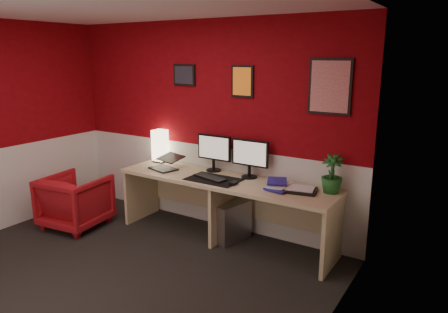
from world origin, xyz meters
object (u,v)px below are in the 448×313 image
(monitor_left, at_px, (214,147))
(monitor_right, at_px, (250,153))
(zen_tray, at_px, (299,190))
(pc_tower, at_px, (232,222))
(armchair, at_px, (76,201))
(desk, at_px, (224,210))
(potted_plant, at_px, (332,174))
(shoji_lamp, at_px, (160,147))
(laptop, at_px, (163,161))

(monitor_left, bearing_deg, monitor_right, -2.56)
(monitor_right, xyz_separation_m, zen_tray, (0.67, -0.17, -0.28))
(pc_tower, bearing_deg, armchair, -147.60)
(monitor_right, height_order, zen_tray, monitor_right)
(desk, height_order, monitor_left, monitor_left)
(monitor_right, relative_size, armchair, 0.81)
(zen_tray, relative_size, potted_plant, 0.90)
(shoji_lamp, distance_m, monitor_right, 1.34)
(laptop, relative_size, pc_tower, 0.73)
(shoji_lamp, height_order, monitor_left, monitor_left)
(shoji_lamp, relative_size, monitor_left, 0.69)
(desk, relative_size, laptop, 7.88)
(desk, xyz_separation_m, monitor_left, (-0.29, 0.23, 0.66))
(monitor_right, bearing_deg, armchair, -156.77)
(shoji_lamp, bearing_deg, monitor_left, 0.14)
(desk, relative_size, zen_tray, 7.43)
(desk, bearing_deg, potted_plant, 8.99)
(laptop, bearing_deg, zen_tray, 18.40)
(shoji_lamp, bearing_deg, desk, -11.40)
(monitor_left, xyz_separation_m, zen_tray, (1.17, -0.19, -0.28))
(monitor_right, xyz_separation_m, pc_tower, (-0.12, -0.17, -0.80))
(shoji_lamp, height_order, armchair, shoji_lamp)
(monitor_right, xyz_separation_m, armchair, (-1.98, -0.85, -0.69))
(armchair, bearing_deg, zen_tray, -172.43)
(shoji_lamp, height_order, zen_tray, shoji_lamp)
(potted_plant, bearing_deg, monitor_left, 178.30)
(monitor_right, bearing_deg, potted_plant, -1.25)
(laptop, xyz_separation_m, monitor_right, (1.06, 0.25, 0.18))
(monitor_left, relative_size, monitor_right, 1.00)
(monitor_left, bearing_deg, desk, -38.26)
(monitor_right, bearing_deg, laptop, -166.47)
(desk, distance_m, monitor_right, 0.72)
(zen_tray, bearing_deg, monitor_left, 170.89)
(monitor_right, distance_m, potted_plant, 0.96)
(desk, height_order, armchair, desk)
(monitor_left, height_order, potted_plant, monitor_left)
(desk, bearing_deg, zen_tray, 2.62)
(monitor_left, distance_m, pc_tower, 0.90)
(laptop, relative_size, monitor_left, 0.57)
(shoji_lamp, bearing_deg, pc_tower, -9.05)
(shoji_lamp, distance_m, monitor_left, 0.84)
(monitor_right, distance_m, pc_tower, 0.82)
(laptop, distance_m, potted_plant, 2.03)
(zen_tray, distance_m, potted_plant, 0.37)
(zen_tray, relative_size, armchair, 0.49)
(pc_tower, bearing_deg, monitor_left, 165.35)
(monitor_left, xyz_separation_m, pc_tower, (0.38, -0.20, -0.80))
(laptop, bearing_deg, monitor_left, 41.91)
(laptop, height_order, pc_tower, laptop)
(zen_tray, bearing_deg, desk, -177.38)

